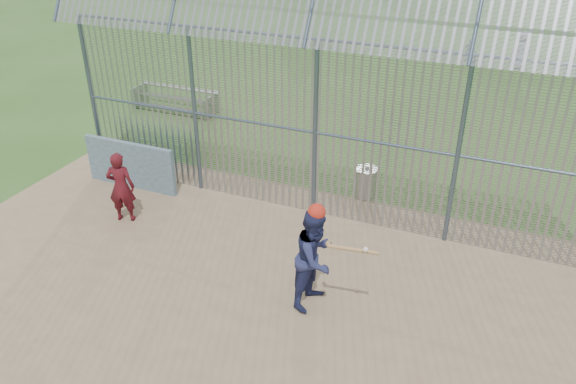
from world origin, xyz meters
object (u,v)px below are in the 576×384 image
at_px(trash_can, 366,182).
at_px(bleacher, 175,99).
at_px(dugout_wall, 131,165).
at_px(batter, 315,258).
at_px(onlooker, 121,187).

height_order(trash_can, bleacher, trash_can).
distance_m(dugout_wall, batter, 6.21).
relative_size(batter, onlooker, 1.15).
xyz_separation_m(onlooker, bleacher, (-2.79, 6.37, -0.44)).
distance_m(dugout_wall, bleacher, 5.39).
xyz_separation_m(dugout_wall, bleacher, (-1.99, 5.00, -0.21)).
xyz_separation_m(dugout_wall, onlooker, (0.80, -1.36, 0.23)).
bearing_deg(dugout_wall, batter, -22.38).
bearing_deg(onlooker, bleacher, -86.17).
bearing_deg(onlooker, batter, 148.72).
bearing_deg(trash_can, batter, -86.73).
relative_size(trash_can, bleacher, 0.27).
distance_m(trash_can, bleacher, 8.14).
bearing_deg(bleacher, dugout_wall, -68.29).
bearing_deg(trash_can, dugout_wall, -161.69).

